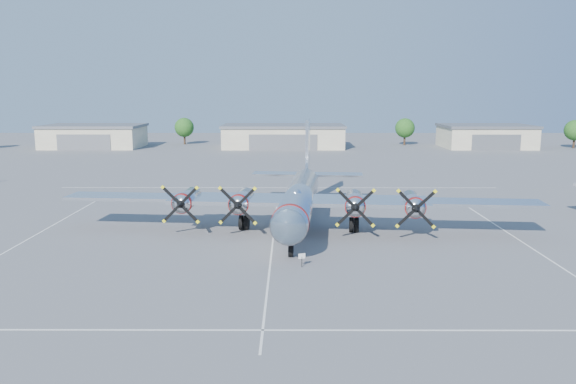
{
  "coord_description": "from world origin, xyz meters",
  "views": [
    {
      "loc": [
        1.49,
        -51.28,
        13.04
      ],
      "look_at": [
        1.33,
        3.74,
        3.2
      ],
      "focal_mm": 35.0,
      "sensor_mm": 36.0,
      "label": 1
    }
  ],
  "objects_px": {
    "tree_west": "(184,127)",
    "tree_far_east": "(575,130)",
    "hangar_west": "(94,136)",
    "info_placard": "(302,258)",
    "main_bomber_b29": "(300,226)",
    "hangar_east": "(486,136)",
    "hangar_center": "(283,136)",
    "tree_east": "(405,128)"
  },
  "relations": [
    {
      "from": "hangar_west",
      "to": "hangar_east",
      "type": "bearing_deg",
      "value": 0.0
    },
    {
      "from": "tree_west",
      "to": "info_placard",
      "type": "distance_m",
      "value": 104.3
    },
    {
      "from": "tree_east",
      "to": "tree_far_east",
      "type": "distance_m",
      "value": 38.83
    },
    {
      "from": "hangar_west",
      "to": "hangar_east",
      "type": "xyz_separation_m",
      "value": [
        93.0,
        0.0,
        0.0
      ]
    },
    {
      "from": "tree_west",
      "to": "info_placard",
      "type": "bearing_deg",
      "value": -74.76
    },
    {
      "from": "hangar_east",
      "to": "main_bomber_b29",
      "type": "relative_size",
      "value": 0.46
    },
    {
      "from": "tree_west",
      "to": "tree_east",
      "type": "bearing_deg",
      "value": -2.08
    },
    {
      "from": "hangar_center",
      "to": "tree_far_east",
      "type": "bearing_deg",
      "value": -1.65
    },
    {
      "from": "tree_west",
      "to": "main_bomber_b29",
      "type": "xyz_separation_m",
      "value": [
        27.51,
        -87.5,
        -4.22
      ]
    },
    {
      "from": "hangar_west",
      "to": "main_bomber_b29",
      "type": "xyz_separation_m",
      "value": [
        47.51,
        -79.46,
        -2.71
      ]
    },
    {
      "from": "main_bomber_b29",
      "to": "hangar_east",
      "type": "bearing_deg",
      "value": 65.24
    },
    {
      "from": "hangar_west",
      "to": "hangar_east",
      "type": "height_order",
      "value": "same"
    },
    {
      "from": "hangar_west",
      "to": "tree_far_east",
      "type": "bearing_deg",
      "value": -1.0
    },
    {
      "from": "tree_east",
      "to": "hangar_center",
      "type": "bearing_deg",
      "value": -168.62
    },
    {
      "from": "hangar_east",
      "to": "tree_far_east",
      "type": "height_order",
      "value": "tree_far_east"
    },
    {
      "from": "tree_west",
      "to": "main_bomber_b29",
      "type": "distance_m",
      "value": 91.82
    },
    {
      "from": "main_bomber_b29",
      "to": "info_placard",
      "type": "relative_size",
      "value": 42.17
    },
    {
      "from": "hangar_east",
      "to": "main_bomber_b29",
      "type": "xyz_separation_m",
      "value": [
        -45.49,
        -79.46,
        -2.71
      ]
    },
    {
      "from": "hangar_west",
      "to": "info_placard",
      "type": "distance_m",
      "value": 104.0
    },
    {
      "from": "hangar_center",
      "to": "tree_west",
      "type": "height_order",
      "value": "tree_west"
    },
    {
      "from": "info_placard",
      "to": "hangar_east",
      "type": "bearing_deg",
      "value": 42.84
    },
    {
      "from": "main_bomber_b29",
      "to": "hangar_west",
      "type": "bearing_deg",
      "value": 125.9
    },
    {
      "from": "tree_far_east",
      "to": "info_placard",
      "type": "relative_size",
      "value": 6.3
    },
    {
      "from": "hangar_west",
      "to": "hangar_center",
      "type": "distance_m",
      "value": 45.0
    },
    {
      "from": "tree_west",
      "to": "tree_far_east",
      "type": "height_order",
      "value": "same"
    },
    {
      "from": "hangar_west",
      "to": "tree_west",
      "type": "height_order",
      "value": "tree_west"
    },
    {
      "from": "hangar_west",
      "to": "main_bomber_b29",
      "type": "bearing_deg",
      "value": -59.13
    },
    {
      "from": "hangar_west",
      "to": "tree_west",
      "type": "distance_m",
      "value": 21.61
    },
    {
      "from": "main_bomber_b29",
      "to": "info_placard",
      "type": "xyz_separation_m",
      "value": [
        -0.1,
        -13.07,
        0.74
      ]
    },
    {
      "from": "hangar_west",
      "to": "info_placard",
      "type": "relative_size",
      "value": 21.43
    },
    {
      "from": "tree_east",
      "to": "tree_far_east",
      "type": "height_order",
      "value": "same"
    },
    {
      "from": "hangar_east",
      "to": "tree_far_east",
      "type": "relative_size",
      "value": 3.1
    },
    {
      "from": "hangar_center",
      "to": "main_bomber_b29",
      "type": "xyz_separation_m",
      "value": [
        2.51,
        -79.46,
        -2.71
      ]
    },
    {
      "from": "tree_east",
      "to": "info_placard",
      "type": "relative_size",
      "value": 6.3
    },
    {
      "from": "hangar_center",
      "to": "main_bomber_b29",
      "type": "height_order",
      "value": "hangar_center"
    },
    {
      "from": "tree_west",
      "to": "tree_far_east",
      "type": "xyz_separation_m",
      "value": [
        93.0,
        -10.0,
        0.0
      ]
    },
    {
      "from": "hangar_west",
      "to": "hangar_center",
      "type": "xyz_separation_m",
      "value": [
        45.0,
        -0.0,
        -0.0
      ]
    },
    {
      "from": "main_bomber_b29",
      "to": "info_placard",
      "type": "height_order",
      "value": "main_bomber_b29"
    },
    {
      "from": "hangar_east",
      "to": "info_placard",
      "type": "xyz_separation_m",
      "value": [
        -45.59,
        -92.54,
        -1.97
      ]
    },
    {
      "from": "hangar_east",
      "to": "tree_far_east",
      "type": "bearing_deg",
      "value": -5.61
    },
    {
      "from": "hangar_east",
      "to": "main_bomber_b29",
      "type": "height_order",
      "value": "hangar_east"
    },
    {
      "from": "hangar_east",
      "to": "info_placard",
      "type": "distance_m",
      "value": 103.18
    }
  ]
}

